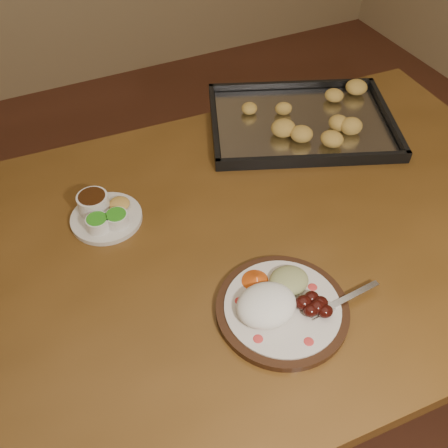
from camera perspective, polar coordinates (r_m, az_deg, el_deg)
ground at (r=1.71m, az=-0.38°, el=-16.71°), size 4.00×4.00×0.00m
dining_table at (r=1.12m, az=0.82°, el=-4.99°), size 1.54×0.97×0.75m
dinner_plate at (r=0.92m, az=6.41°, el=-9.11°), size 0.31×0.24×0.06m
condiment_saucer at (r=1.10m, az=-13.60°, el=1.19°), size 0.15×0.15×0.05m
baking_tray at (r=1.35m, az=8.84°, el=11.56°), size 0.57×0.50×0.05m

